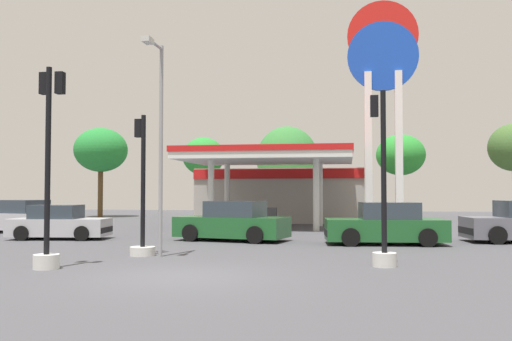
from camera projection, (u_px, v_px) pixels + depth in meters
The scene contains 15 objects.
ground_plane at pixel (179, 276), 12.82m from camera, with size 90.00×90.00×0.00m, color #47474C.
gas_station at pixel (281, 191), 36.33m from camera, with size 10.57×14.36×4.26m.
station_pole_sign at pixel (383, 82), 31.59m from camera, with size 4.00×0.56×12.92m.
car_0 at pixel (385, 225), 20.62m from camera, with size 4.54×2.34×1.57m.
car_1 at pixel (232, 223), 22.19m from camera, with size 4.73×2.74×1.59m.
car_2 at pixel (20, 218), 26.64m from camera, with size 4.68×2.78×1.57m.
car_4 at pixel (59, 224), 22.93m from camera, with size 4.13×2.19×1.42m.
traffic_signal_0 at pixel (48, 193), 14.16m from camera, with size 0.65×0.68×5.16m.
traffic_signal_1 at pixel (142, 215), 17.06m from camera, with size 0.77×0.77×4.33m.
traffic_signal_2 at pixel (383, 211), 14.56m from camera, with size 0.64×0.67×4.64m.
tree_0 at pixel (101, 150), 43.32m from camera, with size 4.13×4.13×6.96m.
tree_1 at pixel (204, 157), 43.26m from camera, with size 3.29×3.29×6.21m.
tree_2 at pixel (287, 159), 40.95m from camera, with size 4.53×4.53×6.80m.
tree_3 at pixel (401, 155), 39.17m from camera, with size 3.43×3.43×6.02m.
corner_streetlamp at pixel (159, 127), 16.69m from camera, with size 0.24×1.48×6.44m.
Camera 1 is at (3.87, -12.44, 1.95)m, focal length 38.90 mm.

